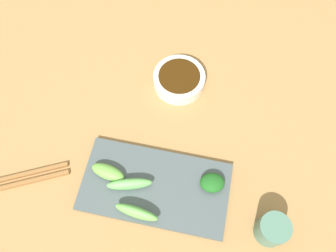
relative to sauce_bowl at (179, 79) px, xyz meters
name	(u,v)px	position (x,y,z in m)	size (l,w,h in m)	color
tabletop	(155,147)	(0.17, -0.02, -0.03)	(2.10, 2.10, 0.02)	#9F7545
sauce_bowl	(179,79)	(0.00, 0.00, 0.00)	(0.12, 0.12, 0.03)	silver
serving_plate	(155,187)	(0.26, 0.00, -0.01)	(0.16, 0.30, 0.01)	#465053
broccoli_stalk_0	(108,172)	(0.25, -0.10, 0.01)	(0.03, 0.07, 0.02)	#69A944
broccoli_leafy_1	(212,183)	(0.23, 0.11, 0.01)	(0.04, 0.05, 0.02)	#1C581C
broccoli_stalk_2	(129,184)	(0.27, -0.05, 0.01)	(0.02, 0.09, 0.03)	#66B15A
broccoli_stalk_3	(137,212)	(0.32, -0.02, 0.01)	(0.02, 0.09, 0.03)	#66B250
chopsticks	(13,182)	(0.31, -0.29, -0.01)	(0.13, 0.22, 0.01)	#926032
tea_cup	(272,230)	(0.30, 0.23, 0.01)	(0.06, 0.06, 0.06)	#4C7462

